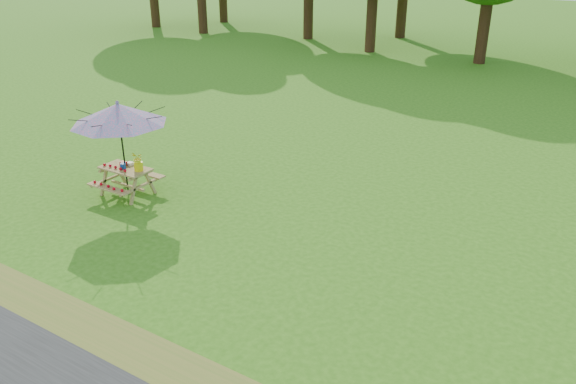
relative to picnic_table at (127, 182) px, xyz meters
The scene contains 7 objects.
ground 3.64m from the picnic_table, 20.22° to the right, with size 120.00×120.00×0.00m, color #357115.
drygrass_strip 5.30m from the picnic_table, 49.97° to the right, with size 120.00×1.20×0.01m, color olive.
picnic_table is the anchor object (origin of this frame).
patio_umbrella 1.62m from the picnic_table, 84.81° to the left, with size 2.67×2.67×2.25m.
produce_bins 0.40m from the picnic_table, 139.95° to the left, with size 0.27×0.37×0.13m.
tomatoes_row 0.44m from the picnic_table, 130.20° to the right, with size 0.77×0.13×0.07m, color red, non-canonical shape.
flower_bucket 0.70m from the picnic_table, ahead, with size 0.34×0.32×0.44m.
Camera 1 is at (6.14, -6.94, 5.39)m, focal length 35.00 mm.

